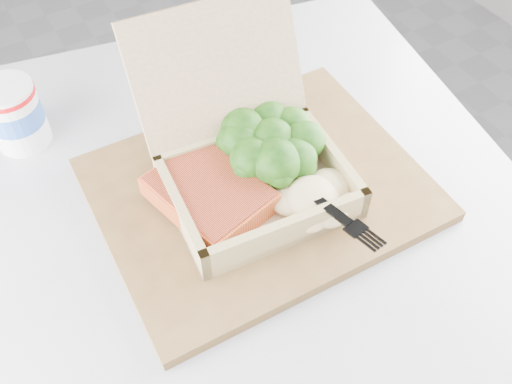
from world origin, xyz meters
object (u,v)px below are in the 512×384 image
serving_tray (260,189)px  paper_cup (14,113)px  cafe_table (227,289)px  takeout_container (245,151)px

serving_tray → paper_cup: size_ratio=4.23×
cafe_table → paper_cup: paper_cup is taller
serving_tray → takeout_container: bearing=110.4°
serving_tray → paper_cup: (-0.21, 0.23, 0.04)m
takeout_container → cafe_table: bearing=-150.1°
cafe_table → serving_tray: size_ratio=2.32×
takeout_container → paper_cup: size_ratio=2.78×
cafe_table → serving_tray: 0.19m
serving_tray → paper_cup: 0.31m
cafe_table → takeout_container: (0.04, 0.02, 0.24)m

